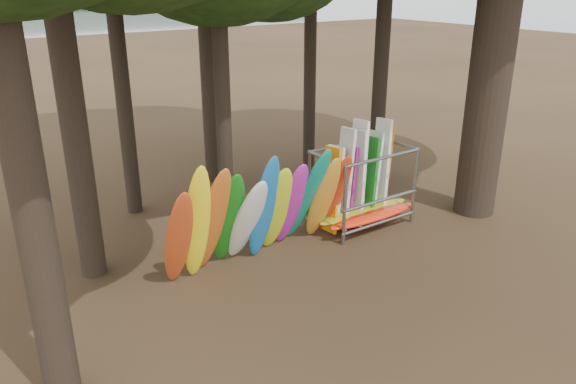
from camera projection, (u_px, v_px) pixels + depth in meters
ground at (345, 256)px, 14.05m from camera, size 120.00×120.00×0.00m
kayak_row at (261, 212)px, 13.35m from camera, size 5.25×1.80×3.14m
storage_rack at (361, 189)px, 15.53m from camera, size 3.14×1.55×2.92m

